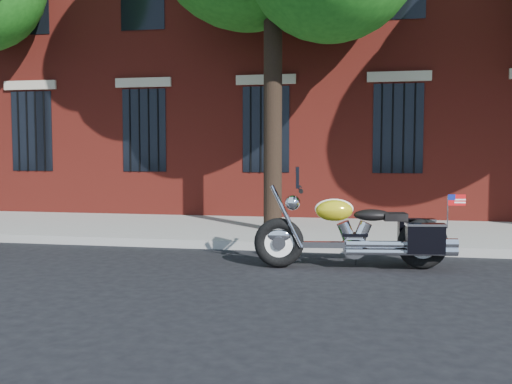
# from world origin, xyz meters

# --- Properties ---
(ground) EXTENTS (120.00, 120.00, 0.00)m
(ground) POSITION_xyz_m (0.00, 0.00, 0.00)
(ground) COLOR black
(ground) RESTS_ON ground
(curb) EXTENTS (40.00, 0.16, 0.15)m
(curb) POSITION_xyz_m (0.00, 1.38, 0.07)
(curb) COLOR gray
(curb) RESTS_ON ground
(sidewalk) EXTENTS (40.00, 3.60, 0.15)m
(sidewalk) POSITION_xyz_m (0.00, 3.26, 0.07)
(sidewalk) COLOR gray
(sidewalk) RESTS_ON ground
(building) EXTENTS (26.00, 10.08, 12.00)m
(building) POSITION_xyz_m (0.00, 10.06, 6.00)
(building) COLOR maroon
(building) RESTS_ON ground
(motorcycle) EXTENTS (2.92, 1.04, 1.46)m
(motorcycle) POSITION_xyz_m (2.22, 0.10, 0.49)
(motorcycle) COLOR black
(motorcycle) RESTS_ON ground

